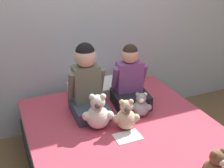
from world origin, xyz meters
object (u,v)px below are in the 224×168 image
Objects in this scene: child_on_right at (130,82)px; teddy_bear_between_children at (126,116)px; child_on_left at (87,83)px; bed at (133,162)px; teddy_bear_held_by_right_child at (141,106)px; pillow_at_headboard at (97,89)px; teddy_bear_held_by_left_child at (98,114)px; sign_card at (128,137)px.

child_on_right reaches higher than teddy_bear_between_children.
child_on_left is at bearing -174.20° from child_on_right.
child_on_right reaches higher than bed.
teddy_bear_held_by_right_child is at bearing -83.79° from child_on_right.
child_on_left is 0.51m from teddy_bear_held_by_right_child.
child_on_left is at bearing 174.38° from teddy_bear_held_by_right_child.
pillow_at_headboard is (-0.21, 0.31, -0.17)m from child_on_right.
teddy_bear_held_by_left_child is (-0.20, 0.26, 0.36)m from bed.
bed is at bearing -68.02° from child_on_left.
teddy_bear_between_children is at bearing -7.64° from teddy_bear_held_by_left_child.
child_on_right is at bearing 62.18° from sign_card.
child_on_left is 0.41m from child_on_right.
teddy_bear_held_by_left_child is 1.45× the size of sign_card.
child_on_right is 0.41m from pillow_at_headboard.
bed is 6.60× the size of teddy_bear_held_by_left_child.
child_on_left reaches higher than teddy_bear_held_by_right_child.
teddy_bear_between_children is at bearing -123.86° from teddy_bear_held_by_right_child.
child_on_left is at bearing 108.15° from teddy_bear_held_by_left_child.
child_on_left reaches higher than bed.
bed is at bearing -50.90° from sign_card.
child_on_right reaches higher than teddy_bear_held_by_right_child.
bed is 0.76m from child_on_left.
child_on_right is at bearing 77.05° from teddy_bear_between_children.
child_on_left is 2.44× the size of teddy_bear_between_children.
child_on_right is 2.57× the size of teddy_bear_held_by_right_child.
teddy_bear_held_by_left_child reaches higher than bed.
pillow_at_headboard is at bearing 90.00° from bed.
child_on_left is at bearing 110.79° from bed.
teddy_bear_between_children is 1.25× the size of sign_card.
teddy_bear_held_by_left_child is 0.30m from sign_card.
child_on_left is (-0.20, 0.52, 0.52)m from bed.
sign_card is at bearing -92.50° from pillow_at_headboard.
child_on_right is at bearing 67.32° from bed.
child_on_left is 3.05× the size of sign_card.
teddy_bear_between_children is (0.01, 0.16, 0.34)m from bed.
teddy_bear_held_by_left_child is 0.41m from teddy_bear_held_by_right_child.
teddy_bear_held_by_left_child is at bearing -151.87° from teddy_bear_held_by_right_child.
pillow_at_headboard is at bearing 87.50° from sign_card.
teddy_bear_held_by_left_child is 1.35× the size of teddy_bear_held_by_right_child.
teddy_bear_held_by_right_child is 0.24m from teddy_bear_between_children.
pillow_at_headboard is at bearing 108.08° from teddy_bear_between_children.
child_on_right is at bearing -0.23° from child_on_left.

